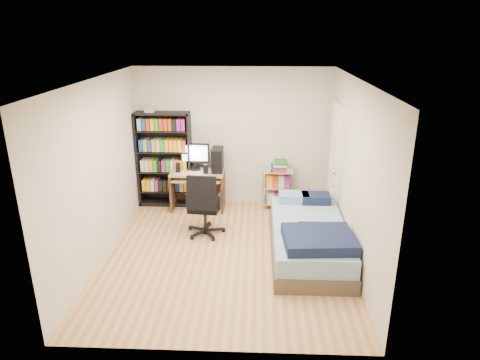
{
  "coord_description": "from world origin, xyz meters",
  "views": [
    {
      "loc": [
        0.44,
        -5.52,
        3.14
      ],
      "look_at": [
        0.19,
        0.4,
        1.01
      ],
      "focal_mm": 32.0,
      "sensor_mm": 36.0,
      "label": 1
    }
  ],
  "objects_px": {
    "office_chair": "(205,215)",
    "bed": "(309,237)",
    "media_shelf": "(164,158)",
    "computer_desk": "(203,174)"
  },
  "relations": [
    {
      "from": "office_chair",
      "to": "computer_desk",
      "type": "bearing_deg",
      "value": 103.36
    },
    {
      "from": "media_shelf",
      "to": "computer_desk",
      "type": "distance_m",
      "value": 0.77
    },
    {
      "from": "office_chair",
      "to": "bed",
      "type": "xyz_separation_m",
      "value": [
        1.58,
        -0.56,
        -0.06
      ]
    },
    {
      "from": "office_chair",
      "to": "bed",
      "type": "distance_m",
      "value": 1.68
    },
    {
      "from": "computer_desk",
      "to": "office_chair",
      "type": "xyz_separation_m",
      "value": [
        0.15,
        -1.1,
        -0.31
      ]
    },
    {
      "from": "computer_desk",
      "to": "office_chair",
      "type": "height_order",
      "value": "computer_desk"
    },
    {
      "from": "office_chair",
      "to": "bed",
      "type": "bearing_deg",
      "value": -13.75
    },
    {
      "from": "office_chair",
      "to": "media_shelf",
      "type": "bearing_deg",
      "value": 130.59
    },
    {
      "from": "media_shelf",
      "to": "bed",
      "type": "relative_size",
      "value": 0.84
    },
    {
      "from": "media_shelf",
      "to": "office_chair",
      "type": "relative_size",
      "value": 1.73
    }
  ]
}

